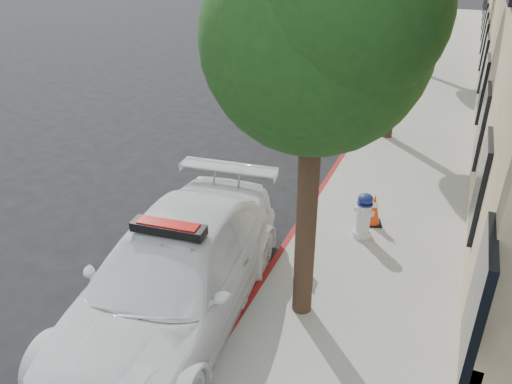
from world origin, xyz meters
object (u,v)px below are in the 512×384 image
at_px(parked_car_far, 393,38).
at_px(fire_hydrant, 364,216).
at_px(parked_car_mid, 312,96).
at_px(police_car, 173,276).
at_px(traffic_cone, 374,209).

xyz_separation_m(parked_car_far, fire_hydrant, (2.14, -17.58, -0.13)).
height_order(parked_car_mid, fire_hydrant, parked_car_mid).
relative_size(police_car, parked_car_far, 1.27).
xyz_separation_m(police_car, fire_hydrant, (2.24, 3.22, -0.20)).
height_order(parked_car_far, traffic_cone, parked_car_far).
xyz_separation_m(parked_car_mid, traffic_cone, (3.13, -6.07, -0.26)).
xyz_separation_m(parked_car_mid, parked_car_far, (0.88, 10.97, -0.01)).
relative_size(parked_car_mid, parked_car_far, 0.98).
distance_m(parked_car_far, traffic_cone, 17.19).
bearing_deg(traffic_cone, police_car, -121.90).
xyz_separation_m(police_car, parked_car_mid, (-0.79, 9.84, -0.05)).
xyz_separation_m(police_car, parked_car_far, (0.09, 20.80, -0.06)).
bearing_deg(police_car, parked_car_mid, 88.98).
distance_m(fire_hydrant, traffic_cone, 0.57).
height_order(police_car, fire_hydrant, police_car).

